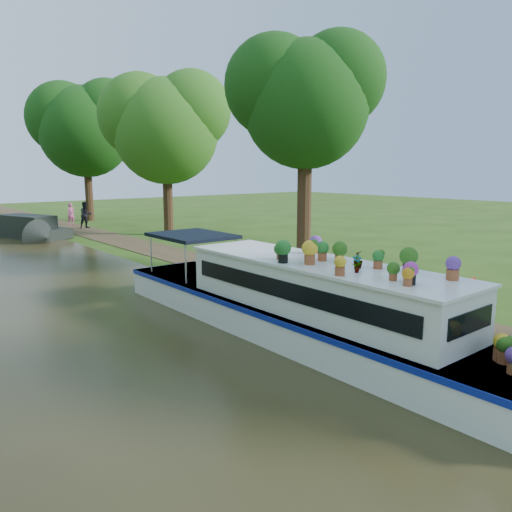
# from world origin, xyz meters

# --- Properties ---
(ground) EXTENTS (100.00, 100.00, 0.00)m
(ground) POSITION_xyz_m (0.00, 0.00, 0.00)
(ground) COLOR #274611
(ground) RESTS_ON ground
(canal_water) EXTENTS (10.00, 100.00, 0.02)m
(canal_water) POSITION_xyz_m (-6.00, 0.00, 0.01)
(canal_water) COLOR #2C2813
(canal_water) RESTS_ON ground
(towpath) EXTENTS (2.20, 100.00, 0.03)m
(towpath) POSITION_xyz_m (1.20, 0.00, 0.01)
(towpath) COLOR #41331E
(towpath) RESTS_ON ground
(plant_boat) EXTENTS (2.29, 13.52, 2.22)m
(plant_boat) POSITION_xyz_m (-2.25, -3.60, 0.85)
(plant_boat) COLOR white
(plant_boat) RESTS_ON canal_water
(tree_near_overhang) EXTENTS (5.52, 5.28, 8.99)m
(tree_near_overhang) POSITION_xyz_m (3.79, 3.06, 6.60)
(tree_near_overhang) COLOR #301D10
(tree_near_overhang) RESTS_ON ground
(tree_near_mid) EXTENTS (6.90, 6.60, 9.40)m
(tree_near_mid) POSITION_xyz_m (4.48, 15.08, 6.44)
(tree_near_mid) COLOR #301D10
(tree_near_mid) RESTS_ON ground
(tree_near_far) EXTENTS (7.59, 7.26, 10.30)m
(tree_near_far) POSITION_xyz_m (3.98, 26.09, 7.05)
(tree_near_far) COLOR #301D10
(tree_near_far) RESTS_ON ground
(second_boat) EXTENTS (3.76, 6.95, 1.26)m
(second_boat) POSITION_xyz_m (-2.36, 18.89, 0.52)
(second_boat) COLOR black
(second_boat) RESTS_ON canal_water
(sandwich_board) EXTENTS (0.71, 0.57, 1.12)m
(sandwich_board) POSITION_xyz_m (1.78, -4.66, 0.54)
(sandwich_board) COLOR red
(sandwich_board) RESTS_ON towpath
(pedestrian_pink) EXTENTS (0.62, 0.48, 1.52)m
(pedestrian_pink) POSITION_xyz_m (1.72, 23.47, 0.79)
(pedestrian_pink) COLOR #D2569D
(pedestrian_pink) RESTS_ON towpath
(pedestrian_dark) EXTENTS (0.89, 0.72, 1.72)m
(pedestrian_dark) POSITION_xyz_m (1.83, 21.06, 0.89)
(pedestrian_dark) COLOR black
(pedestrian_dark) RESTS_ON towpath
(verge_plant) EXTENTS (0.41, 0.36, 0.45)m
(verge_plant) POSITION_xyz_m (-0.30, -0.43, 0.22)
(verge_plant) COLOR #246E21
(verge_plant) RESTS_ON ground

